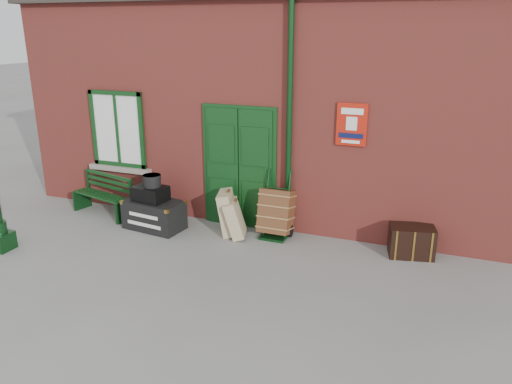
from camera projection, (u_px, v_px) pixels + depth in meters
The scene contains 10 objects.
ground at pixel (222, 259), 8.05m from camera, with size 80.00×80.00×0.00m, color gray.
station_building at pixel (290, 97), 10.46m from camera, with size 10.30×4.30×4.36m.
bench at pixel (104, 194), 9.89m from camera, with size 1.41×0.73×0.83m.
houdini_trunk at pixel (154, 215), 9.21m from camera, with size 1.08×0.59×0.54m, color black.
strongbox at pixel (150, 194), 9.10m from camera, with size 0.59×0.43×0.27m, color black.
hatbox at pixel (152, 181), 9.04m from camera, with size 0.32×0.32×0.22m, color black.
suitcase_back at pixel (228, 213), 8.94m from camera, with size 0.22×0.55×0.77m, color tan.
suitcase_front at pixel (235, 219), 8.80m from camera, with size 0.20×0.50×0.66m, color tan.
porter_trolley at pixel (276, 212), 8.82m from camera, with size 0.57×0.61×1.16m.
dark_trunk at pixel (411, 241), 8.10m from camera, with size 0.70×0.46×0.51m, color black.
Camera 1 is at (3.17, -6.61, 3.55)m, focal length 35.00 mm.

